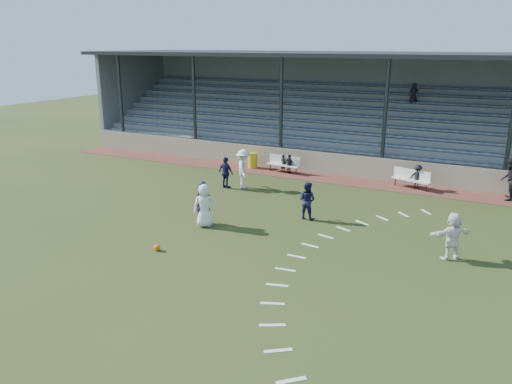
# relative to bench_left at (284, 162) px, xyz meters

# --- Properties ---
(ground) EXTENTS (90.00, 90.00, 0.00)m
(ground) POSITION_rel_bench_left_xyz_m (2.31, -10.62, -0.58)
(ground) COLOR #2D3917
(ground) RESTS_ON ground
(cinder_track) EXTENTS (34.00, 2.00, 0.02)m
(cinder_track) POSITION_rel_bench_left_xyz_m (2.31, -0.12, -0.57)
(cinder_track) COLOR brown
(cinder_track) RESTS_ON ground
(retaining_wall) EXTENTS (34.00, 0.18, 1.20)m
(retaining_wall) POSITION_rel_bench_left_xyz_m (2.31, 0.93, 0.02)
(retaining_wall) COLOR tan
(retaining_wall) RESTS_ON ground
(bench_left) EXTENTS (2.03, 0.68, 0.95)m
(bench_left) POSITION_rel_bench_left_xyz_m (0.00, 0.00, 0.00)
(bench_left) COLOR silver
(bench_left) RESTS_ON cinder_track
(bench_right) EXTENTS (2.03, 1.00, 0.95)m
(bench_right) POSITION_rel_bench_left_xyz_m (7.11, -0.05, 0.00)
(bench_right) COLOR silver
(bench_right) RESTS_ON cinder_track
(trash_bin) EXTENTS (0.55, 0.55, 0.88)m
(trash_bin) POSITION_rel_bench_left_xyz_m (-2.09, 0.14, -0.12)
(trash_bin) COLOR gold
(trash_bin) RESTS_ON cinder_track
(football) EXTENTS (0.24, 0.24, 0.24)m
(football) POSITION_rel_bench_left_xyz_m (0.51, -12.39, -0.47)
(football) COLOR orange
(football) RESTS_ON ground
(player_white_lead) EXTENTS (1.03, 0.95, 1.76)m
(player_white_lead) POSITION_rel_bench_left_xyz_m (0.69, -9.51, 0.30)
(player_white_lead) COLOR white
(player_white_lead) RESTS_ON ground
(player_navy_lead) EXTENTS (0.74, 0.59, 1.77)m
(player_navy_lead) POSITION_rel_bench_left_xyz_m (0.44, -9.21, 0.30)
(player_navy_lead) COLOR #151739
(player_navy_lead) RESTS_ON ground
(player_navy_mid) EXTENTS (0.83, 0.67, 1.60)m
(player_navy_mid) POSITION_rel_bench_left_xyz_m (4.03, -6.77, 0.22)
(player_navy_mid) COLOR #151739
(player_navy_mid) RESTS_ON ground
(player_white_wing) EXTENTS (1.29, 1.48, 1.99)m
(player_white_wing) POSITION_rel_bench_left_xyz_m (-0.58, -3.82, 0.41)
(player_white_wing) COLOR white
(player_white_wing) RESTS_ON ground
(player_navy_wing) EXTENTS (1.01, 0.62, 1.61)m
(player_navy_wing) POSITION_rel_bench_left_xyz_m (-1.35, -4.28, 0.22)
(player_navy_wing) COLOR #151739
(player_navy_wing) RESTS_ON ground
(player_white_back) EXTENTS (1.50, 1.38, 1.67)m
(player_white_back) POSITION_rel_bench_left_xyz_m (9.95, -8.39, 0.25)
(player_white_back) COLOR white
(player_white_back) RESTS_ON ground
(official) EXTENTS (0.80, 1.00, 1.99)m
(official) POSITION_rel_bench_left_xyz_m (11.54, -0.05, 0.43)
(official) COLOR black
(official) RESTS_ON cinder_track
(sub_left_near) EXTENTS (0.41, 0.32, 1.01)m
(sub_left_near) POSITION_rel_bench_left_xyz_m (-0.05, 0.00, -0.06)
(sub_left_near) COLOR black
(sub_left_near) RESTS_ON cinder_track
(sub_left_far) EXTENTS (0.69, 0.50, 1.09)m
(sub_left_far) POSITION_rel_bench_left_xyz_m (0.39, -0.13, -0.02)
(sub_left_far) COLOR black
(sub_left_far) RESTS_ON cinder_track
(sub_right) EXTENTS (0.80, 0.47, 1.24)m
(sub_right) POSITION_rel_bench_left_xyz_m (7.39, 0.02, 0.05)
(sub_right) COLOR black
(sub_right) RESTS_ON cinder_track
(grandstand) EXTENTS (34.60, 9.00, 6.61)m
(grandstand) POSITION_rel_bench_left_xyz_m (2.32, 5.64, 1.62)
(grandstand) COLOR gray
(grandstand) RESTS_ON ground
(penalty_arc) EXTENTS (3.89, 14.63, 0.01)m
(penalty_arc) POSITION_rel_bench_left_xyz_m (6.44, -10.62, -0.58)
(penalty_arc) COLOR white
(penalty_arc) RESTS_ON ground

